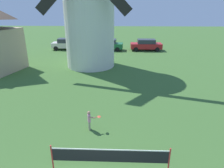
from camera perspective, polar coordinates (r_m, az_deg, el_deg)
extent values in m
cylinder|color=silver|center=(21.21, -6.38, 18.38)|extent=(4.91, 4.91, 10.08)
cylinder|color=red|center=(8.71, -16.40, -19.02)|extent=(0.06, 0.06, 1.10)
cylinder|color=red|center=(8.54, 15.67, -19.84)|extent=(0.06, 0.06, 1.10)
cube|color=black|center=(8.24, -0.57, -19.50)|extent=(4.46, 0.01, 0.55)
cube|color=white|center=(8.05, -0.57, -17.91)|extent=(4.46, 0.02, 0.04)
cylinder|color=#9E937F|center=(10.87, -6.39, -11.23)|extent=(0.10, 0.10, 0.48)
cylinder|color=#9E937F|center=(10.76, -6.28, -11.62)|extent=(0.10, 0.10, 0.48)
cube|color=pink|center=(10.58, -6.44, -9.35)|extent=(0.19, 0.26, 0.43)
sphere|color=tan|center=(10.43, -6.50, -7.98)|extent=(0.16, 0.16, 0.16)
cylinder|color=tan|center=(10.72, -6.55, -9.04)|extent=(0.07, 0.07, 0.32)
cylinder|color=tan|center=(10.45, -5.55, -9.33)|extent=(0.33, 0.16, 0.12)
cylinder|color=#D84C33|center=(10.46, -4.85, -9.25)|extent=(0.22, 0.09, 0.04)
ellipsoid|color=#D84C33|center=(10.49, -3.65, -9.11)|extent=(0.24, 0.28, 0.03)
cube|color=silver|center=(30.76, -12.58, 10.62)|extent=(4.09, 1.81, 0.70)
cube|color=#2D333D|center=(30.65, -12.68, 11.78)|extent=(2.30, 1.56, 0.56)
cylinder|color=black|center=(31.36, -9.71, 10.37)|extent=(0.60, 0.20, 0.60)
cylinder|color=black|center=(29.72, -10.27, 9.74)|extent=(0.60, 0.20, 0.60)
cylinder|color=black|center=(31.96, -14.64, 10.19)|extent=(0.60, 0.20, 0.60)
cylinder|color=black|center=(30.35, -15.44, 9.56)|extent=(0.60, 0.20, 0.60)
cube|color=#1E6638|center=(29.53, -1.32, 10.69)|extent=(4.47, 1.96, 0.70)
cube|color=#2D333D|center=(29.42, -1.33, 11.90)|extent=(2.54, 1.64, 0.56)
cylinder|color=black|center=(30.29, 1.72, 10.28)|extent=(0.61, 0.22, 0.60)
cylinder|color=black|center=(28.62, 1.48, 9.64)|extent=(0.61, 0.22, 0.60)
cylinder|color=black|center=(30.63, -3.94, 10.36)|extent=(0.61, 0.22, 0.60)
cylinder|color=black|center=(28.98, -4.49, 9.73)|extent=(0.61, 0.22, 0.60)
cube|color=red|center=(29.74, 9.49, 10.49)|extent=(4.35, 1.73, 0.70)
cube|color=#2D333D|center=(29.63, 9.56, 11.68)|extent=(2.44, 1.51, 0.56)
cylinder|color=black|center=(30.86, 12.01, 10.04)|extent=(0.60, 0.18, 0.60)
cylinder|color=black|center=(29.21, 12.56, 9.38)|extent=(0.60, 0.18, 0.60)
cylinder|color=black|center=(30.48, 6.46, 10.23)|extent=(0.60, 0.18, 0.60)
cylinder|color=black|center=(28.82, 6.71, 9.58)|extent=(0.60, 0.18, 0.60)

